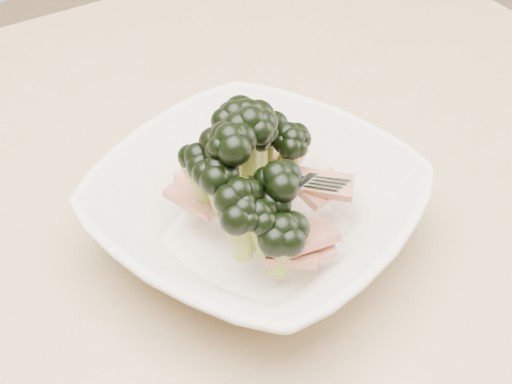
% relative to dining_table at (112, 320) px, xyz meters
% --- Properties ---
extents(dining_table, '(1.20, 0.80, 0.75)m').
position_rel_dining_table_xyz_m(dining_table, '(0.00, 0.00, 0.00)').
color(dining_table, tan).
rests_on(dining_table, ground).
extents(broccoli_dish, '(0.32, 0.32, 0.13)m').
position_rel_dining_table_xyz_m(broccoli_dish, '(0.12, -0.06, 0.14)').
color(broccoli_dish, beige).
rests_on(broccoli_dish, dining_table).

